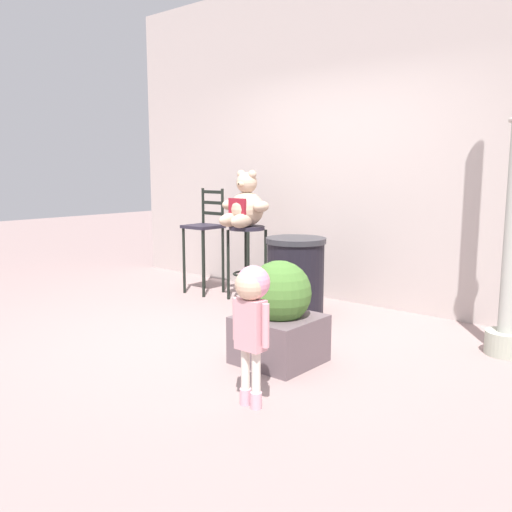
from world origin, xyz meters
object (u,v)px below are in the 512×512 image
Objects in this scene: trash_bin at (295,277)px; bar_stool_with_teddy at (247,248)px; teddy_bear at (245,206)px; child_walking at (251,305)px; planter_with_shrub at (279,316)px; bar_chair_empty at (205,234)px.

bar_stool_with_teddy is at bearing 163.89° from trash_bin.
teddy_bear reaches higher than bar_stool_with_teddy.
teddy_bear is at bearing -3.96° from child_walking.
teddy_bear is (-0.00, -0.03, 0.45)m from bar_stool_with_teddy.
planter_with_shrub is at bearing -20.30° from child_walking.
planter_with_shrub is (0.67, -1.10, -0.04)m from trash_bin.
bar_stool_with_teddy is 2.02m from planter_with_shrub.
teddy_bear is at bearing 165.82° from trash_bin.
bar_chair_empty is (-0.59, -0.03, -0.34)m from teddy_bear.
teddy_bear is 0.50× the size of bar_chair_empty.
planter_with_shrub is (1.49, -1.31, -0.67)m from teddy_bear.
planter_with_shrub is at bearing -41.22° from teddy_bear.
teddy_bear is 0.68m from bar_chair_empty.
bar_chair_empty reaches higher than bar_stool_with_teddy.
trash_bin is (0.83, -0.24, -0.18)m from bar_stool_with_teddy.
bar_chair_empty reaches higher than trash_bin.
trash_bin reaches higher than planter_with_shrub.
bar_chair_empty is at bearing 4.35° from child_walking.
planter_with_shrub is (-0.34, 0.71, -0.27)m from child_walking.
child_walking is 1.11× the size of trash_bin.
planter_with_shrub is (2.08, -1.28, -0.34)m from bar_chair_empty.
teddy_bear is at bearing -90.00° from bar_stool_with_teddy.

